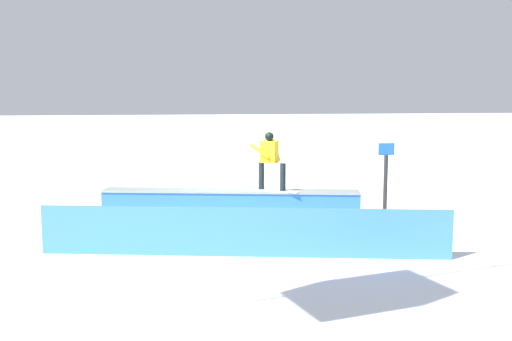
{
  "coord_description": "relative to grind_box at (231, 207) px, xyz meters",
  "views": [
    {
      "loc": [
        1.14,
        14.79,
        3.28
      ],
      "look_at": [
        -0.5,
        1.09,
        1.4
      ],
      "focal_mm": 42.78,
      "sensor_mm": 36.0,
      "label": 1
    }
  ],
  "objects": [
    {
      "name": "trail_marker",
      "position": [
        -3.87,
        0.24,
        0.68
      ],
      "size": [
        0.4,
        0.1,
        1.92
      ],
      "color": "#262628",
      "rests_on": "ground_plane"
    },
    {
      "name": "ground_plane",
      "position": [
        0.0,
        0.0,
        -0.35
      ],
      "size": [
        120.0,
        120.0,
        0.0
      ],
      "primitive_type": "plane",
      "color": "white"
    },
    {
      "name": "snowboarder",
      "position": [
        -0.96,
        0.15,
        1.21
      ],
      "size": [
        1.35,
        1.02,
        1.44
      ],
      "color": "silver",
      "rests_on": "grind_box"
    },
    {
      "name": "grind_box",
      "position": [
        0.0,
        0.0,
        0.0
      ],
      "size": [
        6.34,
        1.73,
        0.77
      ],
      "color": "#2F6EC0",
      "rests_on": "ground_plane"
    },
    {
      "name": "safety_fence",
      "position": [
        0.0,
        3.24,
        0.14
      ],
      "size": [
        7.92,
        1.47,
        0.97
      ],
      "primitive_type": "cube",
      "rotation": [
        0.0,
        0.0,
        -0.18
      ],
      "color": "#3C7EE8",
      "rests_on": "ground_plane"
    }
  ]
}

